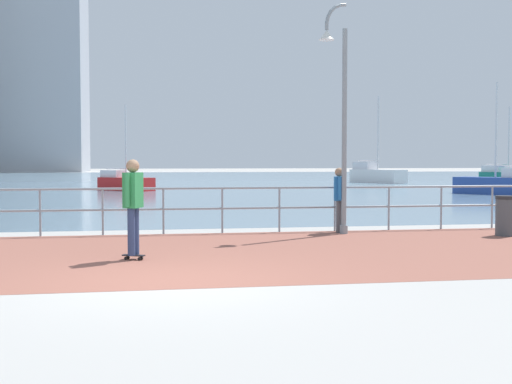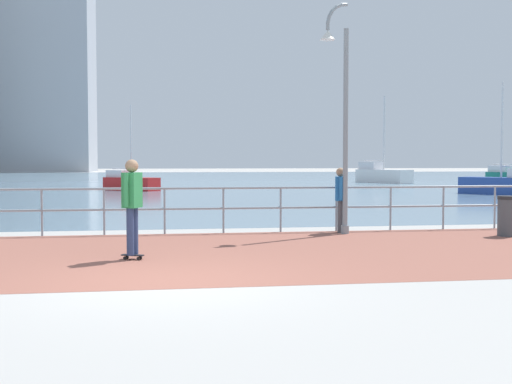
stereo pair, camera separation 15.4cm
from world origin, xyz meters
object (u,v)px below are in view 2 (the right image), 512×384
at_px(sailboat_red, 382,174).
at_px(lamppost, 340,107).
at_px(bystander, 340,195).
at_px(sailboat_ivory, 130,182).
at_px(trash_bin, 507,216).
at_px(sailboat_white, 504,184).
at_px(skateboarder, 132,199).

bearing_deg(sailboat_red, lamppost, -111.41).
distance_m(bystander, sailboat_red, 37.16).
relative_size(sailboat_red, sailboat_ivory, 1.38).
relative_size(trash_bin, sailboat_red, 0.13).
relative_size(lamppost, sailboat_red, 0.77).
distance_m(lamppost, sailboat_red, 37.56).
relative_size(lamppost, bystander, 3.45).
distance_m(trash_bin, sailboat_white, 19.70).
bearing_deg(sailboat_white, lamppost, -129.98).
bearing_deg(sailboat_ivory, sailboat_red, 29.09).
height_order(skateboarder, sailboat_red, sailboat_red).
bearing_deg(skateboarder, trash_bin, 15.05).
distance_m(bystander, sailboat_ivory, 24.41).
bearing_deg(trash_bin, sailboat_white, 60.13).
distance_m(lamppost, sailboat_ivory, 24.81).
bearing_deg(bystander, sailboat_white, 49.70).
bearing_deg(sailboat_red, sailboat_white, -90.50).
bearing_deg(lamppost, trash_bin, -14.42).
relative_size(skateboarder, bystander, 1.12).
bearing_deg(skateboarder, lamppost, 34.48).
distance_m(bystander, sailboat_white, 20.75).
height_order(bystander, sailboat_ivory, sailboat_ivory).
relative_size(sailboat_white, sailboat_ivory, 1.15).
height_order(skateboarder, trash_bin, skateboarder).
height_order(lamppost, sailboat_ivory, lamppost).
relative_size(bystander, sailboat_ivory, 0.31).
distance_m(skateboarder, sailboat_red, 42.31).
bearing_deg(sailboat_white, trash_bin, -119.87).
xyz_separation_m(skateboarder, trash_bin, (8.39, 2.26, -0.59)).
height_order(skateboarder, sailboat_white, sailboat_white).
relative_size(lamppost, skateboarder, 3.09).
distance_m(skateboarder, trash_bin, 8.71).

